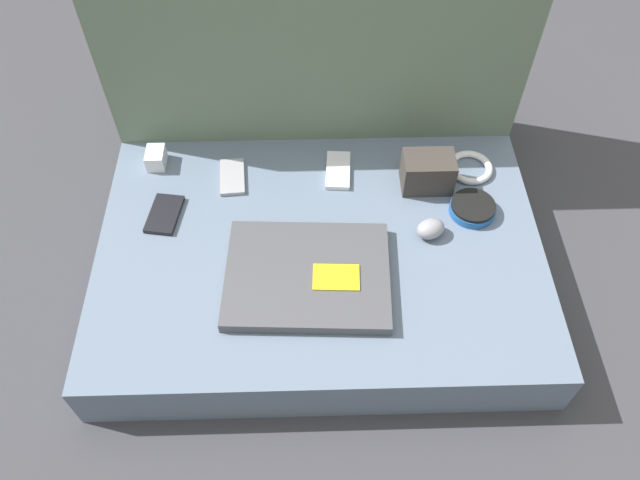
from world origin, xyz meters
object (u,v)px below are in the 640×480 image
object	(u,v)px
laptop	(308,275)
computer_mouse	(431,229)
phone_silver	(338,170)
charger_brick	(156,158)
camera_pouch	(428,172)
phone_black	(232,177)
phone_small	(164,214)
speaker_puck	(473,208)

from	to	relation	value
laptop	computer_mouse	xyz separation A→B (m)	(0.25, 0.10, 0.01)
phone_silver	charger_brick	distance (m)	0.41
laptop	camera_pouch	distance (m)	0.36
phone_black	laptop	bearing A→B (deg)	-63.34
computer_mouse	phone_silver	xyz separation A→B (m)	(-0.18, 0.18, -0.01)
phone_silver	phone_small	xyz separation A→B (m)	(-0.37, -0.12, -0.00)
phone_small	camera_pouch	distance (m)	0.57
phone_small	laptop	bearing A→B (deg)	-20.41
phone_black	camera_pouch	world-z (taller)	camera_pouch
camera_pouch	speaker_puck	bearing A→B (deg)	-42.51
laptop	computer_mouse	size ratio (longest dim) A/B	4.50
laptop	speaker_puck	distance (m)	0.39
computer_mouse	speaker_puck	distance (m)	0.11
phone_silver	phone_small	size ratio (longest dim) A/B	1.02
phone_silver	charger_brick	bearing A→B (deg)	179.20
camera_pouch	charger_brick	size ratio (longest dim) A/B	1.98
speaker_puck	phone_silver	distance (m)	0.31
speaker_puck	camera_pouch	bearing A→B (deg)	137.49
laptop	camera_pouch	xyz separation A→B (m)	(0.26, 0.24, 0.03)
computer_mouse	speaker_puck	bearing A→B (deg)	7.15
phone_silver	phone_black	xyz separation A→B (m)	(-0.24, -0.01, -0.00)
phone_silver	phone_black	size ratio (longest dim) A/B	1.06
camera_pouch	laptop	bearing A→B (deg)	-137.26
camera_pouch	phone_silver	bearing A→B (deg)	167.30
computer_mouse	phone_small	world-z (taller)	computer_mouse
speaker_puck	laptop	bearing A→B (deg)	-155.23
laptop	camera_pouch	size ratio (longest dim) A/B	3.01
phone_black	phone_small	xyz separation A→B (m)	(-0.14, -0.10, 0.00)
phone_small	camera_pouch	world-z (taller)	camera_pouch
computer_mouse	charger_brick	size ratio (longest dim) A/B	1.33
phone_small	charger_brick	distance (m)	0.16
laptop	charger_brick	bearing A→B (deg)	138.90
phone_black	phone_small	size ratio (longest dim) A/B	0.96
laptop	computer_mouse	distance (m)	0.28
computer_mouse	phone_black	world-z (taller)	computer_mouse
camera_pouch	computer_mouse	bearing A→B (deg)	-93.95
speaker_puck	camera_pouch	world-z (taller)	camera_pouch
laptop	speaker_puck	size ratio (longest dim) A/B	3.40
computer_mouse	camera_pouch	distance (m)	0.14
laptop	camera_pouch	bearing A→B (deg)	45.49
charger_brick	phone_silver	bearing A→B (deg)	-5.12
charger_brick	phone_small	bearing A→B (deg)	-77.15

